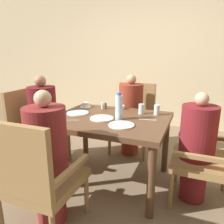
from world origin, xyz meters
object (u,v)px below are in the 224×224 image
(diner_in_far_chair, at_px, (131,114))
(teacup_with_saucer, at_px, (86,105))
(diner_in_left_chair, at_px, (44,122))
(plate_main_right, at_px, (78,113))
(diner_in_near_chair, at_px, (48,158))
(glass_tall_near, at_px, (157,110))
(bowl_small, at_px, (120,107))
(chair_left_side, at_px, (34,126))
(chair_near_corner, at_px, (36,176))
(chair_right_side, at_px, (214,153))
(plate_main_left, at_px, (102,118))
(water_bottle, at_px, (119,107))
(glass_tall_mid, at_px, (141,109))
(chair_far_side, at_px, (134,116))
(plate_dessert_center, at_px, (121,125))
(diner_in_right_chair, at_px, (197,147))

(diner_in_far_chair, height_order, teacup_with_saucer, diner_in_far_chair)
(diner_in_left_chair, distance_m, plate_main_right, 0.48)
(diner_in_near_chair, height_order, glass_tall_near, diner_in_near_chair)
(diner_in_far_chair, height_order, bowl_small, diner_in_far_chair)
(chair_left_side, xyz_separation_m, diner_in_far_chair, (1.01, 0.74, 0.07))
(chair_near_corner, distance_m, plate_main_right, 0.95)
(chair_near_corner, bearing_deg, chair_left_side, 130.94)
(diner_in_far_chair, distance_m, chair_near_corner, 1.65)
(chair_near_corner, bearing_deg, chair_right_side, 35.62)
(plate_main_left, relative_size, water_bottle, 0.88)
(water_bottle, relative_size, glass_tall_near, 2.48)
(teacup_with_saucer, bearing_deg, bowl_small, 9.35)
(chair_right_side, relative_size, glass_tall_mid, 8.67)
(diner_in_far_chair, height_order, chair_near_corner, diner_in_far_chair)
(chair_far_side, relative_size, glass_tall_mid, 8.67)
(diner_in_far_chair, height_order, diner_in_near_chair, diner_in_near_chair)
(diner_in_near_chair, xyz_separation_m, glass_tall_near, (0.66, 1.03, 0.21))
(chair_left_side, relative_size, teacup_with_saucer, 7.39)
(chair_far_side, bearing_deg, teacup_with_saucer, -127.64)
(diner_in_far_chair, relative_size, glass_tall_near, 10.03)
(plate_dessert_center, bearing_deg, chair_right_side, 13.40)
(diner_in_near_chair, bearing_deg, chair_near_corner, -90.00)
(glass_tall_near, height_order, glass_tall_mid, same)
(chair_near_corner, bearing_deg, chair_far_side, 82.48)
(diner_in_left_chair, height_order, bowl_small, diner_in_left_chair)
(chair_left_side, distance_m, diner_in_near_chair, 1.07)
(diner_in_far_chair, bearing_deg, glass_tall_mid, -61.23)
(diner_in_left_chair, xyz_separation_m, diner_in_far_chair, (0.86, 0.74, -0.01))
(chair_far_side, bearing_deg, plate_main_right, -114.58)
(diner_in_right_chair, xyz_separation_m, plate_dessert_center, (-0.67, -0.20, 0.19))
(chair_far_side, xyz_separation_m, chair_right_side, (1.01, -0.89, 0.00))
(teacup_with_saucer, xyz_separation_m, glass_tall_mid, (0.71, -0.04, 0.03))
(chair_right_side, bearing_deg, water_bottle, -178.96)
(plate_main_left, distance_m, glass_tall_near, 0.61)
(diner_in_right_chair, xyz_separation_m, glass_tall_near, (-0.43, 0.29, 0.24))
(diner_in_left_chair, height_order, chair_far_side, diner_in_left_chair)
(glass_tall_mid, bearing_deg, plate_main_left, -134.66)
(diner_in_far_chair, xyz_separation_m, glass_tall_near, (0.43, -0.45, 0.21))
(diner_in_left_chair, relative_size, teacup_with_saucer, 8.75)
(chair_left_side, xyz_separation_m, teacup_with_saucer, (0.56, 0.31, 0.25))
(chair_right_side, bearing_deg, diner_in_far_chair, 143.73)
(diner_in_right_chair, bearing_deg, teacup_with_saucer, 166.80)
(diner_in_near_chair, height_order, plate_dessert_center, diner_in_near_chair)
(chair_left_side, bearing_deg, chair_far_side, 41.47)
(chair_left_side, xyz_separation_m, chair_far_side, (1.01, 0.89, 0.00))
(plate_main_left, xyz_separation_m, teacup_with_saucer, (-0.38, 0.37, 0.02))
(chair_far_side, height_order, diner_in_near_chair, diner_in_near_chair)
(chair_left_side, bearing_deg, plate_dessert_center, -9.26)
(chair_left_side, distance_m, chair_right_side, 2.02)
(diner_in_near_chair, bearing_deg, diner_in_far_chair, 80.96)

